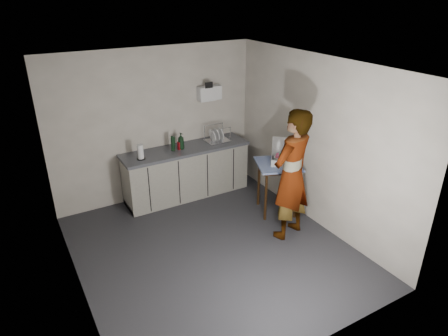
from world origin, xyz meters
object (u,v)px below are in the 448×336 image
dish_rack (217,138)px  paper_towel (141,152)px  soap_bottle (181,141)px  bakery_box (280,158)px  side_table (278,170)px  standing_man (291,175)px  dark_bottle (173,143)px  soda_can (179,146)px  kitchen_counter (186,173)px

dish_rack → paper_towel: bearing=-176.6°
soap_bottle → paper_towel: bearing=-174.2°
soap_bottle → bakery_box: size_ratio=0.70×
side_table → standing_man: bearing=-90.2°
dark_bottle → dish_rack: (0.85, 0.00, -0.06)m
soap_bottle → soda_can: (-0.03, 0.00, -0.08)m
side_table → soda_can: soda_can is taller
kitchen_counter → dark_bottle: bearing=-179.2°
side_table → standing_man: 0.72m
soap_bottle → dish_rack: 0.71m
side_table → soda_can: bearing=154.4°
soda_can → soap_bottle: bearing=-0.6°
side_table → soda_can: 1.73m
soda_can → dark_bottle: (-0.11, 0.01, 0.06)m
dark_bottle → paper_towel: bearing=-172.3°
standing_man → dark_bottle: size_ratio=7.78×
standing_man → dark_bottle: standing_man is taller
bakery_box → dark_bottle: bearing=175.0°
dark_bottle → side_table: bearing=-44.7°
standing_man → paper_towel: bearing=-64.6°
soda_can → bakery_box: bearing=-46.8°
dish_rack → bakery_box: bearing=-70.7°
bakery_box → standing_man: bearing=-74.4°
standing_man → dish_rack: size_ratio=4.76×
kitchen_counter → standing_man: bearing=-67.3°
kitchen_counter → bakery_box: bakery_box is taller
dark_bottle → standing_man: bearing=-61.8°
kitchen_counter → side_table: (1.05, -1.26, 0.33)m
bakery_box → dish_rack: bearing=148.6°
standing_man → dish_rack: standing_man is taller
standing_man → paper_towel: 2.43m
soda_can → bakery_box: (1.19, -1.26, -0.02)m
soda_can → dark_bottle: dark_bottle is taller
soda_can → dark_bottle: size_ratio=0.53×
soap_bottle → bakery_box: bearing=-47.6°
soda_can → dish_rack: size_ratio=0.32×
soap_bottle → dark_bottle: 0.15m
bakery_box → kitchen_counter: bearing=169.5°
kitchen_counter → standing_man: 2.13m
side_table → standing_man: (-0.25, -0.64, 0.23)m
kitchen_counter → side_table: kitchen_counter is taller
soap_bottle → bakery_box: (1.15, -1.26, -0.09)m
dish_rack → bakery_box: 1.35m
side_table → dish_rack: bearing=130.1°
standing_man → soda_can: 2.10m
side_table → paper_towel: paper_towel is taller
side_table → dark_bottle: size_ratio=3.45×
soap_bottle → dish_rack: size_ratio=0.69×
soda_can → paper_towel: bearing=-173.9°
soap_bottle → side_table: bearing=-48.1°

